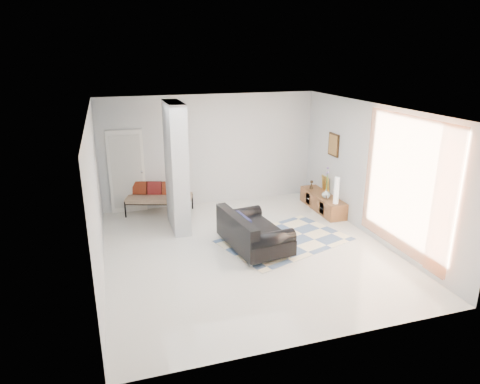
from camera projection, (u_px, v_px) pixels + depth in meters
name	position (u px, v px, depth m)	size (l,w,h in m)	color
floor	(247.00, 250.00, 8.57)	(6.00, 6.00, 0.00)	silver
ceiling	(248.00, 109.00, 7.69)	(6.00, 6.00, 0.00)	white
wall_back	(210.00, 150.00, 10.85)	(6.00, 6.00, 0.00)	silver
wall_front	(322.00, 250.00, 5.41)	(6.00, 6.00, 0.00)	silver
wall_left	(96.00, 197.00, 7.35)	(6.00, 6.00, 0.00)	silver
wall_right	(373.00, 172.00, 8.91)	(6.00, 6.00, 0.00)	silver
partition_column	(176.00, 167.00, 9.27)	(0.35, 1.20, 2.80)	silver
hallway_door	(127.00, 172.00, 10.34)	(0.85, 0.06, 2.04)	white
curtain	(405.00, 186.00, 7.83)	(2.55, 2.55, 0.00)	orange
wall_art	(334.00, 145.00, 10.29)	(0.04, 0.45, 0.55)	#38220F
media_console	(323.00, 202.00, 10.68)	(0.45, 1.68, 0.80)	brown
loveseat	(251.00, 233.00, 8.52)	(1.19, 1.78, 0.76)	silver
daybed	(158.00, 196.00, 10.43)	(1.68, 1.11, 0.77)	black
area_rug	(285.00, 240.00, 9.00)	(2.54, 1.69, 0.01)	beige
cylinder_lamp	(336.00, 190.00, 9.92)	(0.12, 0.12, 0.63)	silver
bronze_figurine	(311.00, 184.00, 11.07)	(0.11, 0.11, 0.22)	#302215
vase	(326.00, 194.00, 10.36)	(0.21, 0.21, 0.22)	silver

